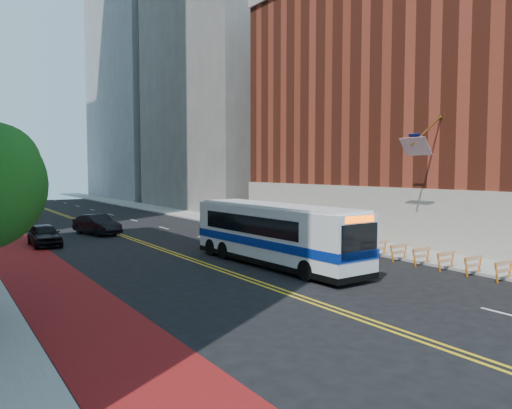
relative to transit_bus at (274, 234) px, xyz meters
The scene contains 13 objects.
ground 10.90m from the transit_bus, 106.69° to the right, with size 160.00×160.00×0.00m, color black.
sidewalk_right 21.68m from the transit_bus, 65.66° to the left, with size 4.00×140.00×0.15m, color gray.
bus_lane_paint 22.72m from the transit_bus, 119.60° to the left, with size 3.60×140.00×0.01m, color maroon.
center_line_inner 20.04m from the transit_bus, 99.42° to the left, with size 0.14×140.00×0.01m, color gold.
center_line_outer 19.99m from the transit_bus, 98.40° to the left, with size 0.14×140.00×0.01m, color gold.
lane_dashes 27.80m from the transit_bus, 86.46° to the left, with size 0.14×98.20×0.01m.
brick_building 21.05m from the transit_bus, ahead, with size 18.73×36.00×22.00m.
midrise_right_near 46.38m from the transit_bus, 62.16° to the left, with size 18.00×26.00×40.00m, color slate.
midrise_right_far 75.39m from the transit_bus, 72.83° to the left, with size 20.00×28.00×55.00m, color gray.
construction_barriers 9.53m from the transit_bus, 46.57° to the right, with size 1.42×10.91×1.00m.
transit_bus is the anchor object (origin of this frame).
car_a 17.06m from the transit_bus, 122.88° to the left, with size 1.79×4.45×1.52m, color black.
car_b 18.91m from the transit_bus, 104.06° to the left, with size 1.70×4.88×1.61m, color black.
Camera 1 is at (-12.42, -11.81, 5.22)m, focal length 35.00 mm.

